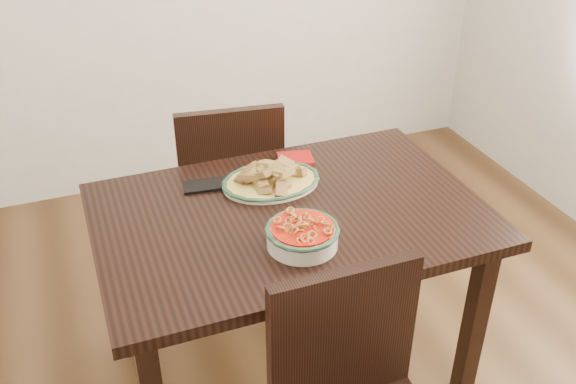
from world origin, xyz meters
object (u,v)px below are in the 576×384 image
object	(u,v)px
dining_table	(290,234)
fish_plate	(271,173)
chair_far	(230,185)
noodle_bowl	(302,233)
smartphone	(205,185)

from	to	relation	value
dining_table	fish_plate	size ratio (longest dim) A/B	3.70
chair_far	dining_table	bearing A→B (deg)	100.26
fish_plate	noodle_bowl	bearing A→B (deg)	-94.87
chair_far	smartphone	world-z (taller)	chair_far
chair_far	smartphone	distance (m)	0.50
chair_far	fish_plate	bearing A→B (deg)	101.07
dining_table	noodle_bowl	xyz separation A→B (m)	(-0.03, -0.19, 0.14)
fish_plate	noodle_bowl	distance (m)	0.37
chair_far	fish_plate	world-z (taller)	chair_far
noodle_bowl	chair_far	bearing A→B (deg)	89.80
fish_plate	chair_far	bearing A→B (deg)	93.56
chair_far	fish_plate	size ratio (longest dim) A/B	2.63
dining_table	noodle_bowl	size ratio (longest dim) A/B	5.60
chair_far	noodle_bowl	world-z (taller)	chair_far
dining_table	fish_plate	xyz separation A→B (m)	(-0.00, 0.18, 0.14)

